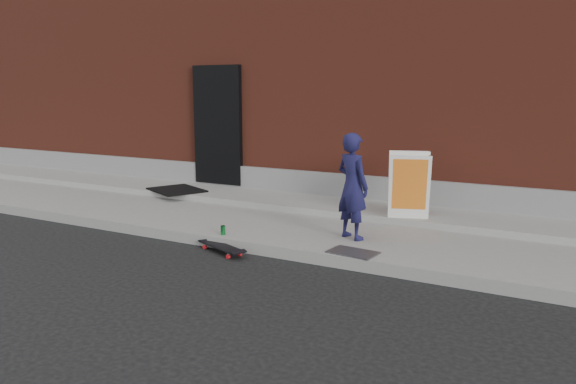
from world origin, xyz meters
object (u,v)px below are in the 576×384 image
Objects in this scene: pizza_sign at (409,185)px; soda_can at (223,230)px; child at (353,186)px; skateboard at (222,247)px.

pizza_sign reaches higher than soda_can.
child is at bearing -109.42° from pizza_sign.
child reaches higher than soda_can.
skateboard is at bearing -130.80° from pizza_sign.
soda_can is at bearing 46.99° from child.
child is 1.45× the size of pizza_sign.
skateboard is 6.69× the size of soda_can.
pizza_sign is 2.74m from soda_can.
soda_can is at bearing 122.10° from skateboard.
child is 1.22m from pizza_sign.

